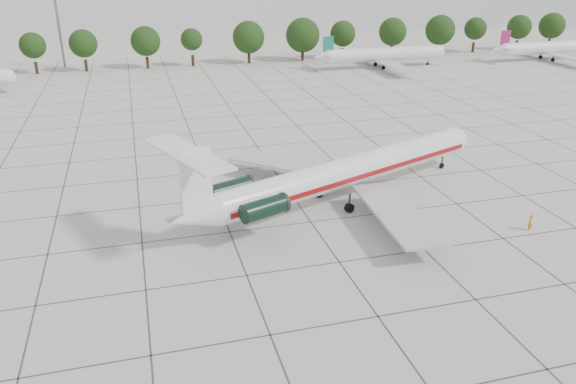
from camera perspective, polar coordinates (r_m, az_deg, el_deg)
The scene contains 8 objects.
ground at distance 54.72m, azimuth 2.33°, elevation -3.06°, with size 260.00×260.00×0.00m, color beige.
apron_joints at distance 67.97m, azimuth -1.50°, elevation 2.34°, with size 170.00×170.00×0.02m, color #383838.
main_airliner at distance 57.78m, azimuth 5.16°, elevation 1.85°, with size 38.00×28.72×9.22m.
ground_crew at distance 57.46m, azimuth 23.38°, elevation -2.87°, with size 0.58×0.38×1.60m, color orange.
bg_airliner_d at distance 132.23m, azimuth 9.66°, elevation 13.60°, with size 28.24×27.20×7.40m.
bg_airliner_e at distance 154.10m, azimuth 25.18°, elevation 13.13°, with size 28.24×27.20×7.40m.
tree_line at distance 132.97m, azimuth -14.27°, elevation 14.63°, with size 249.86×8.44×10.22m.
floodlight_mast at distance 139.81m, azimuth -22.59°, elevation 17.46°, with size 1.60×1.60×25.45m.
Camera 1 is at (-15.23, -46.68, 24.17)m, focal length 35.00 mm.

